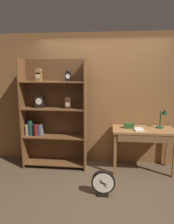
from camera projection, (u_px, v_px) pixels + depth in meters
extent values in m
plane|color=brown|center=(100.00, 198.00, 3.08)|extent=(10.00, 10.00, 0.00)
cube|color=brown|center=(103.00, 100.00, 4.12)|extent=(4.80, 0.05, 2.60)
cube|color=brown|center=(24.00, 114.00, 3.96)|extent=(0.02, 0.35, 2.09)
cube|color=brown|center=(85.00, 116.00, 3.84)|extent=(0.03, 0.35, 2.09)
cube|color=brown|center=(56.00, 113.00, 4.06)|extent=(1.23, 0.01, 2.09)
cube|color=brown|center=(56.00, 162.00, 4.08)|extent=(1.18, 0.34, 0.02)
cube|color=brown|center=(55.00, 136.00, 3.98)|extent=(1.18, 0.34, 0.02)
cube|color=brown|center=(54.00, 109.00, 3.87)|extent=(1.18, 0.34, 0.02)
cube|color=brown|center=(53.00, 82.00, 3.77)|extent=(1.18, 0.34, 0.02)
cube|color=olive|center=(39.00, 77.00, 3.77)|extent=(0.11, 0.08, 0.16)
cylinder|color=olive|center=(38.00, 71.00, 3.75)|extent=(0.11, 0.08, 0.11)
cylinder|color=#C6B78C|center=(38.00, 76.00, 3.72)|extent=(0.08, 0.01, 0.08)
cube|color=black|center=(40.00, 102.00, 3.89)|extent=(0.16, 0.10, 0.22)
cylinder|color=silver|center=(39.00, 101.00, 3.83)|extent=(0.12, 0.01, 0.12)
cube|color=black|center=(68.00, 77.00, 3.72)|extent=(0.10, 0.08, 0.16)
sphere|color=black|center=(68.00, 71.00, 3.70)|extent=(0.08, 0.08, 0.08)
cylinder|color=silver|center=(68.00, 76.00, 3.67)|extent=(0.08, 0.01, 0.08)
cube|color=#472816|center=(68.00, 105.00, 3.80)|extent=(0.11, 0.09, 0.14)
cylinder|color=#472816|center=(68.00, 100.00, 3.78)|extent=(0.11, 0.09, 0.11)
cylinder|color=#C6B78C|center=(67.00, 105.00, 3.75)|extent=(0.08, 0.01, 0.08)
cube|color=tan|center=(28.00, 129.00, 4.02)|extent=(0.04, 0.17, 0.22)
cube|color=#19234C|center=(30.00, 128.00, 4.01)|extent=(0.03, 0.14, 0.29)
cube|color=#236638|center=(32.00, 128.00, 4.00)|extent=(0.04, 0.14, 0.30)
cube|color=black|center=(35.00, 129.00, 4.00)|extent=(0.02, 0.17, 0.25)
cube|color=maroon|center=(37.00, 130.00, 3.98)|extent=(0.04, 0.15, 0.22)
cube|color=navy|center=(40.00, 130.00, 4.01)|extent=(0.04, 0.15, 0.20)
cube|color=slate|center=(42.00, 129.00, 4.00)|extent=(0.04, 0.15, 0.22)
cube|color=#9E6B3D|center=(144.00, 130.00, 3.80)|extent=(1.14, 0.56, 0.04)
cube|color=olive|center=(115.00, 154.00, 3.71)|extent=(0.05, 0.05, 0.78)
cube|color=olive|center=(114.00, 145.00, 4.16)|extent=(0.05, 0.05, 0.78)
cube|color=olive|center=(167.00, 147.00, 4.06)|extent=(0.05, 0.05, 0.78)
cube|color=brown|center=(146.00, 139.00, 3.56)|extent=(0.97, 0.03, 0.12)
cylinder|color=#1E472D|center=(160.00, 127.00, 3.86)|extent=(0.14, 0.14, 0.02)
cylinder|color=#1E472D|center=(160.00, 119.00, 3.83)|extent=(0.02, 0.02, 0.30)
cone|color=#1E472D|center=(165.00, 112.00, 3.74)|extent=(0.13, 0.15, 0.13)
cube|color=#2D5123|center=(129.00, 126.00, 3.84)|extent=(0.19, 0.11, 0.10)
cube|color=silver|center=(139.00, 129.00, 3.71)|extent=(0.18, 0.23, 0.02)
cube|color=black|center=(103.00, 194.00, 3.13)|extent=(0.16, 0.11, 0.04)
cylinder|color=black|center=(103.00, 182.00, 3.09)|extent=(0.36, 0.06, 0.36)
cylinder|color=silver|center=(103.00, 183.00, 3.06)|extent=(0.31, 0.01, 0.31)
cube|color=black|center=(103.00, 183.00, 3.06)|extent=(0.11, 0.01, 0.04)
cube|color=black|center=(103.00, 183.00, 3.06)|extent=(0.10, 0.01, 0.12)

